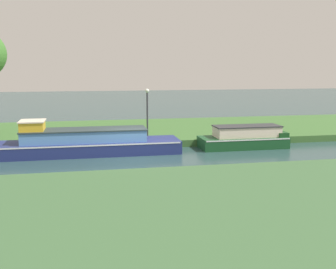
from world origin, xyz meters
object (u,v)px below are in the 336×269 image
(navy_narrowboat, at_px, (85,143))
(lamp_post, at_px, (147,107))
(forest_barge, at_px, (245,138))
(mooring_post_far, at_px, (275,131))

(navy_narrowboat, relative_size, lamp_post, 3.39)
(navy_narrowboat, distance_m, lamp_post, 4.74)
(forest_barge, relative_size, mooring_post_far, 8.08)
(mooring_post_far, bearing_deg, forest_barge, -153.94)
(navy_narrowboat, xyz_separation_m, mooring_post_far, (11.35, 1.19, 0.10))
(forest_barge, height_order, lamp_post, lamp_post)
(navy_narrowboat, distance_m, mooring_post_far, 11.41)
(navy_narrowboat, xyz_separation_m, lamp_post, (3.71, 2.48, 1.60))
(lamp_post, bearing_deg, navy_narrowboat, -146.24)
(forest_barge, height_order, navy_narrowboat, navy_narrowboat)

